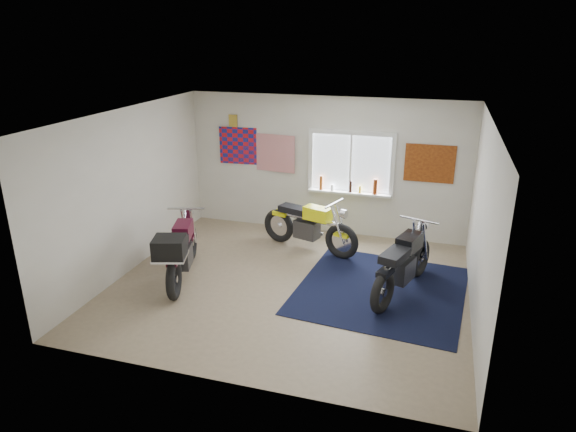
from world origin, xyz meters
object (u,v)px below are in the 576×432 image
(yellow_triumph, at_px, (309,227))
(maroon_tourer, at_px, (180,251))
(black_chrome_bike, at_px, (403,265))
(navy_rug, at_px, (381,290))

(yellow_triumph, height_order, maroon_tourer, maroon_tourer)
(black_chrome_bike, xyz_separation_m, maroon_tourer, (-3.43, -0.66, 0.08))
(navy_rug, xyz_separation_m, maroon_tourer, (-3.13, -0.63, 0.54))
(navy_rug, height_order, maroon_tourer, maroon_tourer)
(maroon_tourer, bearing_deg, yellow_triumph, -57.87)
(navy_rug, distance_m, maroon_tourer, 3.24)
(black_chrome_bike, bearing_deg, maroon_tourer, 119.06)
(black_chrome_bike, bearing_deg, yellow_triumph, 74.20)
(maroon_tourer, bearing_deg, black_chrome_bike, -95.84)
(black_chrome_bike, relative_size, maroon_tourer, 0.99)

